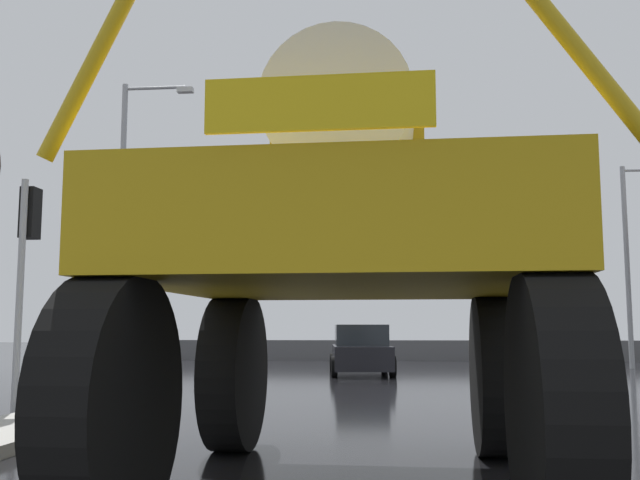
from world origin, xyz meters
name	(u,v)px	position (x,y,z in m)	size (l,w,h in m)	color
ground_plane	(379,385)	(0.00, 18.00, 0.00)	(120.00, 120.00, 0.00)	black
oversize_sprayer	(348,263)	(-0.05, 5.92, 1.96)	(4.15, 5.32, 4.29)	black
sedan_ahead	(361,351)	(-0.64, 22.32, 0.71)	(2.20, 4.25, 1.52)	black
traffic_signal_near_left	(27,243)	(-5.54, 10.62, 2.76)	(0.24, 0.54, 3.78)	#A8AAAF
streetlight_far_left	(127,210)	(-7.92, 21.43, 5.10)	(2.31, 0.24, 9.19)	#A8AAAF
streetlight_far_right	(631,253)	(8.97, 26.70, 4.11)	(2.02, 0.24, 7.31)	#A8AAAF
roadside_barrier	(385,350)	(0.00, 32.81, 0.45)	(28.84, 0.24, 0.90)	#59595B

